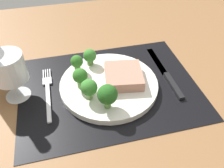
# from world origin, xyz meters

# --- Properties ---
(ground_plane) EXTENTS (1.40, 1.10, 0.03)m
(ground_plane) POSITION_xyz_m (0.00, 0.00, -0.01)
(ground_plane) COLOR brown
(placemat) EXTENTS (0.46, 0.34, 0.00)m
(placemat) POSITION_xyz_m (0.00, 0.00, 0.00)
(placemat) COLOR black
(placemat) RESTS_ON ground_plane
(plate) EXTENTS (0.25, 0.25, 0.02)m
(plate) POSITION_xyz_m (0.00, 0.00, 0.01)
(plate) COLOR silver
(plate) RESTS_ON placemat
(steak) EXTENTS (0.11, 0.11, 0.03)m
(steak) POSITION_xyz_m (0.04, 0.00, 0.03)
(steak) COLOR tan
(steak) RESTS_ON plate
(broccoli_back_left) EXTENTS (0.03, 0.03, 0.05)m
(broccoli_back_left) POSITION_xyz_m (-0.07, 0.06, 0.05)
(broccoli_back_left) COLOR #5B8942
(broccoli_back_left) RESTS_ON plate
(broccoli_front_edge) EXTENTS (0.04, 0.04, 0.05)m
(broccoli_front_edge) POSITION_xyz_m (-0.06, -0.04, 0.05)
(broccoli_front_edge) COLOR #6B994C
(broccoli_front_edge) RESTS_ON plate
(broccoli_near_steak) EXTENTS (0.04, 0.04, 0.06)m
(broccoli_near_steak) POSITION_xyz_m (-0.07, 0.00, 0.05)
(broccoli_near_steak) COLOR #5B8942
(broccoli_near_steak) RESTS_ON plate
(broccoli_near_fork) EXTENTS (0.05, 0.05, 0.06)m
(broccoli_near_fork) POSITION_xyz_m (-0.02, -0.08, 0.06)
(broccoli_near_fork) COLOR #5B8942
(broccoli_near_fork) RESTS_ON plate
(broccoli_center) EXTENTS (0.04, 0.04, 0.05)m
(broccoli_center) POSITION_xyz_m (-0.03, 0.09, 0.05)
(broccoli_center) COLOR #5B8942
(broccoli_center) RESTS_ON plate
(fork) EXTENTS (0.02, 0.19, 0.01)m
(fork) POSITION_xyz_m (-0.16, 0.01, 0.01)
(fork) COLOR silver
(fork) RESTS_ON placemat
(knife) EXTENTS (0.02, 0.23, 0.01)m
(knife) POSITION_xyz_m (0.16, 0.01, 0.01)
(knife) COLOR black
(knife) RESTS_ON placemat
(wine_glass) EXTENTS (0.08, 0.08, 0.12)m
(wine_glass) POSITION_xyz_m (-0.23, 0.03, 0.08)
(wine_glass) COLOR silver
(wine_glass) RESTS_ON ground_plane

